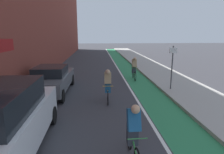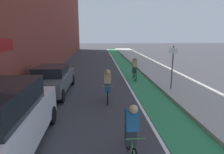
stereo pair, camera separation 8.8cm
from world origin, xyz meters
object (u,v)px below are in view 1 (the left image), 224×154
(parked_sedan_gray, at_px, (52,79))
(cyclist_trailing, at_px, (134,68))
(cyclist_lead, at_px, (133,130))
(street_sign_post, at_px, (172,64))
(cyclist_mid, at_px, (108,84))
(parked_suv_white, at_px, (2,122))

(parked_sedan_gray, xyz_separation_m, cyclist_trailing, (5.13, 2.89, 0.03))
(cyclist_lead, height_order, street_sign_post, street_sign_post)
(parked_sedan_gray, bearing_deg, cyclist_mid, -27.91)
(parked_sedan_gray, bearing_deg, cyclist_trailing, 29.38)
(cyclist_lead, distance_m, cyclist_trailing, 9.23)
(parked_suv_white, relative_size, parked_sedan_gray, 1.05)
(parked_suv_white, relative_size, cyclist_trailing, 2.70)
(cyclist_mid, bearing_deg, parked_suv_white, -125.50)
(cyclist_mid, xyz_separation_m, street_sign_post, (3.69, 1.40, 0.76))
(parked_suv_white, xyz_separation_m, parked_sedan_gray, (-0.00, 5.77, -0.23))
(street_sign_post, bearing_deg, parked_sedan_gray, 178.41)
(cyclist_lead, xyz_separation_m, street_sign_post, (3.31, 5.99, 0.76))
(street_sign_post, bearing_deg, parked_suv_white, -140.09)
(parked_suv_white, xyz_separation_m, cyclist_trailing, (5.13, 8.66, -0.21))
(parked_sedan_gray, xyz_separation_m, cyclist_mid, (2.99, -1.58, 0.06))
(cyclist_mid, height_order, cyclist_trailing, cyclist_trailing)
(cyclist_trailing, height_order, street_sign_post, street_sign_post)
(cyclist_mid, distance_m, cyclist_trailing, 4.96)
(parked_suv_white, distance_m, parked_sedan_gray, 5.78)
(cyclist_lead, bearing_deg, cyclist_mid, 94.76)
(parked_suv_white, relative_size, cyclist_lead, 2.79)
(cyclist_mid, bearing_deg, cyclist_lead, -85.24)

